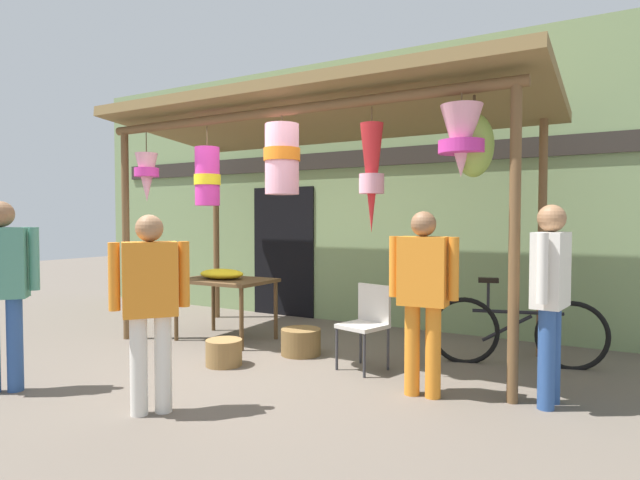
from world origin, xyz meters
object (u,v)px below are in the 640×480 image
at_px(folding_chair, 367,319).
at_px(display_table, 226,286).
at_px(wicker_basket_spare, 301,342).
at_px(parked_bicycle, 517,332).
at_px(passerby_at_right, 423,288).
at_px(customer_foreground, 150,298).
at_px(wicker_basket_by_table, 224,352).
at_px(flower_heap_on_table, 222,274).
at_px(shopper_by_bananas, 550,288).
at_px(vendor_in_orange, 2,280).

bearing_deg(folding_chair, display_table, 172.44).
distance_m(wicker_basket_spare, parked_bicycle, 2.28).
bearing_deg(parked_bicycle, passerby_at_right, -110.81).
bearing_deg(customer_foreground, display_table, 116.93).
bearing_deg(parked_bicycle, folding_chair, -145.90).
height_order(display_table, passerby_at_right, passerby_at_right).
height_order(wicker_basket_by_table, wicker_basket_spare, wicker_basket_spare).
relative_size(folding_chair, wicker_basket_spare, 1.90).
bearing_deg(wicker_basket_by_table, wicker_basket_spare, 58.86).
xyz_separation_m(parked_bicycle, passerby_at_right, (-0.53, -1.38, 0.57)).
relative_size(wicker_basket_spare, customer_foreground, 0.29).
xyz_separation_m(folding_chair, wicker_basket_spare, (-0.87, 0.12, -0.36)).
relative_size(folding_chair, wicker_basket_by_table, 2.26).
height_order(flower_heap_on_table, passerby_at_right, passerby_at_right).
relative_size(flower_heap_on_table, wicker_basket_by_table, 1.61).
distance_m(wicker_basket_by_table, parked_bicycle, 3.01).
xyz_separation_m(wicker_basket_spare, customer_foreground, (-0.06, -2.07, 0.75)).
distance_m(wicker_basket_by_table, passerby_at_right, 2.22).
relative_size(shopper_by_bananas, passerby_at_right, 1.03).
distance_m(flower_heap_on_table, shopper_by_bananas, 3.84).
bearing_deg(wicker_basket_spare, vendor_in_orange, -123.60).
distance_m(parked_bicycle, vendor_in_orange, 4.87).
bearing_deg(display_table, customer_foreground, -63.07).
height_order(flower_heap_on_table, wicker_basket_by_table, flower_heap_on_table).
distance_m(flower_heap_on_table, folding_chair, 2.14).
xyz_separation_m(display_table, folding_chair, (2.06, -0.27, -0.17)).
height_order(flower_heap_on_table, vendor_in_orange, vendor_in_orange).
xyz_separation_m(wicker_basket_spare, shopper_by_bananas, (2.58, -0.36, 0.81)).
relative_size(wicker_basket_spare, shopper_by_bananas, 0.27).
bearing_deg(flower_heap_on_table, wicker_basket_by_table, -48.79).
xyz_separation_m(flower_heap_on_table, wicker_basket_spare, (1.24, -0.13, -0.68)).
bearing_deg(wicker_basket_spare, parked_bicycle, 19.03).
xyz_separation_m(display_table, parked_bicycle, (3.33, 0.59, -0.33)).
height_order(folding_chair, passerby_at_right, passerby_at_right).
xyz_separation_m(wicker_basket_by_table, shopper_by_bananas, (3.03, 0.40, 0.82)).
height_order(flower_heap_on_table, wicker_basket_spare, flower_heap_on_table).
bearing_deg(wicker_basket_spare, folding_chair, -8.19).
bearing_deg(vendor_in_orange, parked_bicycle, 39.85).
xyz_separation_m(folding_chair, wicker_basket_by_table, (-1.32, -0.63, -0.37)).
height_order(display_table, folding_chair, folding_chair).
bearing_deg(customer_foreground, vendor_in_orange, -169.35).
bearing_deg(shopper_by_bananas, customer_foreground, -147.01).
bearing_deg(flower_heap_on_table, display_table, 21.69).
relative_size(wicker_basket_spare, passerby_at_right, 0.28).
distance_m(flower_heap_on_table, passerby_at_right, 2.96).
relative_size(parked_bicycle, shopper_by_bananas, 1.05).
xyz_separation_m(wicker_basket_spare, vendor_in_orange, (-1.57, -2.36, 0.83)).
xyz_separation_m(display_table, wicker_basket_by_table, (0.73, -0.91, -0.54)).
bearing_deg(passerby_at_right, wicker_basket_spare, 158.32).
height_order(parked_bicycle, customer_foreground, customer_foreground).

